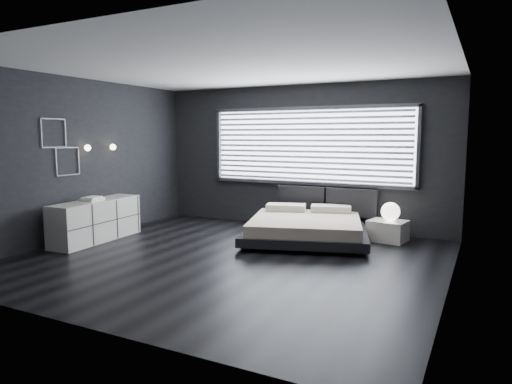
% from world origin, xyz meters
% --- Properties ---
extents(room, '(6.04, 6.00, 2.80)m').
position_xyz_m(room, '(0.00, 0.00, 1.40)').
color(room, black).
rests_on(room, ground).
extents(window, '(4.14, 0.09, 1.52)m').
position_xyz_m(window, '(0.20, 2.70, 1.61)').
color(window, white).
rests_on(window, ground).
extents(headboard, '(1.96, 0.16, 0.52)m').
position_xyz_m(headboard, '(0.60, 2.64, 0.57)').
color(headboard, black).
rests_on(headboard, ground).
extents(sconce_near, '(0.18, 0.11, 0.11)m').
position_xyz_m(sconce_near, '(-2.88, 0.05, 1.60)').
color(sconce_near, silver).
rests_on(sconce_near, ground).
extents(sconce_far, '(0.18, 0.11, 0.11)m').
position_xyz_m(sconce_far, '(-2.88, 0.65, 1.60)').
color(sconce_far, silver).
rests_on(sconce_far, ground).
extents(wall_art_upper, '(0.01, 0.48, 0.48)m').
position_xyz_m(wall_art_upper, '(-2.98, -0.55, 1.85)').
color(wall_art_upper, '#47474C').
rests_on(wall_art_upper, ground).
extents(wall_art_lower, '(0.01, 0.48, 0.48)m').
position_xyz_m(wall_art_lower, '(-2.98, -0.30, 1.38)').
color(wall_art_lower, '#47474C').
rests_on(wall_art_lower, ground).
extents(bed, '(2.52, 2.46, 0.53)m').
position_xyz_m(bed, '(0.59, 1.59, 0.25)').
color(bed, black).
rests_on(bed, ground).
extents(nightstand, '(0.68, 0.60, 0.36)m').
position_xyz_m(nightstand, '(1.85, 2.23, 0.18)').
color(nightstand, white).
rests_on(nightstand, ground).
extents(orb_lamp, '(0.32, 0.32, 0.32)m').
position_xyz_m(orb_lamp, '(1.89, 2.24, 0.51)').
color(orb_lamp, white).
rests_on(orb_lamp, nightstand).
extents(dresser, '(0.61, 1.80, 0.71)m').
position_xyz_m(dresser, '(-2.65, -0.04, 0.35)').
color(dresser, white).
rests_on(dresser, ground).
extents(book_stack, '(0.30, 0.38, 0.07)m').
position_xyz_m(book_stack, '(-2.65, -0.11, 0.74)').
color(book_stack, white).
rests_on(book_stack, dresser).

